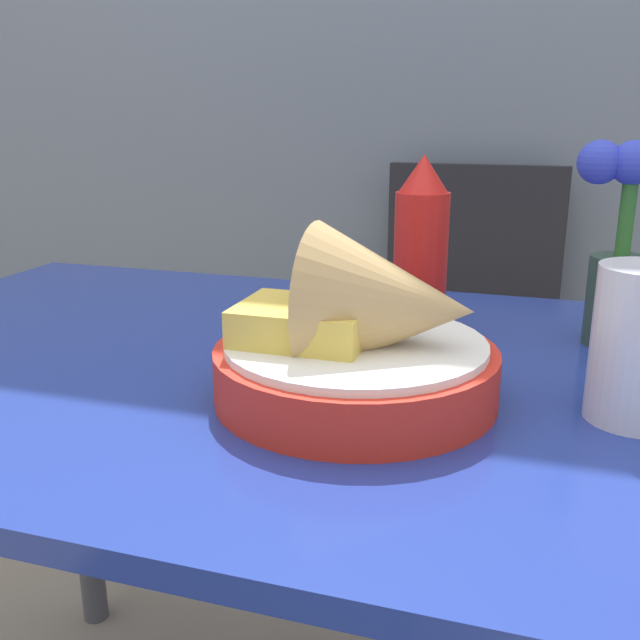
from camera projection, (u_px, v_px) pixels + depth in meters
dining_table at (282, 439)px, 0.86m from camera, size 1.21×0.77×0.74m
chair_far_window at (465, 330)px, 1.62m from camera, size 0.40×0.40×0.90m
food_basket at (367, 341)px, 0.70m from camera, size 0.28×0.28×0.18m
ketchup_bottle at (421, 246)px, 0.92m from camera, size 0.07×0.07×0.23m
flower_vase at (623, 244)px, 0.85m from camera, size 0.12×0.07×0.25m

